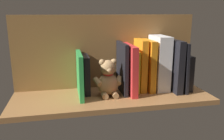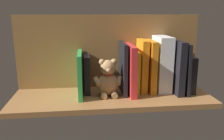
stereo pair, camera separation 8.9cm
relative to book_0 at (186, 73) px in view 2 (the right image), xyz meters
The scene contains 14 objects.
ground_plane 36.86cm from the book_0, ahead, with size 86.85×30.42×2.20cm, color #9E6B3D.
shelf_back_panel 37.80cm from the book_0, 14.75° to the right, with size 86.85×1.50×34.72cm, color olive.
book_0 is the anchor object (origin of this frame).
book_1 4.62cm from the book_0, 22.47° to the left, with size 1.33×18.98×22.74cm, color black.
book_2 7.30cm from the book_0, 11.46° to the left, with size 2.97×18.90×23.70cm, color black.
dictionary_thick_white 12.58cm from the book_0, ahead, with size 6.25×14.44×25.25cm, color white.
book_3 17.56cm from the book_0, ahead, with size 2.74×14.59×23.50cm, color orange.
book_4 21.30cm from the book_0, ahead, with size 2.91×13.33×23.73cm, color orange.
book_5 24.07cm from the book_0, ahead, with size 1.41×14.28×19.00cm, color yellow.
book_6 27.17cm from the book_0, ahead, with size 2.71×19.06×21.93cm, color red.
book_7 30.25cm from the book_0, ahead, with size 1.61×16.64×22.74cm, color black.
teddy_bear 37.43cm from the book_0, ahead, with size 13.31×10.49×16.40cm.
book_8 46.28cm from the book_0, ahead, with size 2.45×12.38×17.12cm, color black.
book_9 49.32cm from the book_0, ahead, with size 1.78×19.52×19.04cm, color green.
Camera 2 is at (11.17, 97.38, 36.17)cm, focal length 37.35 mm.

